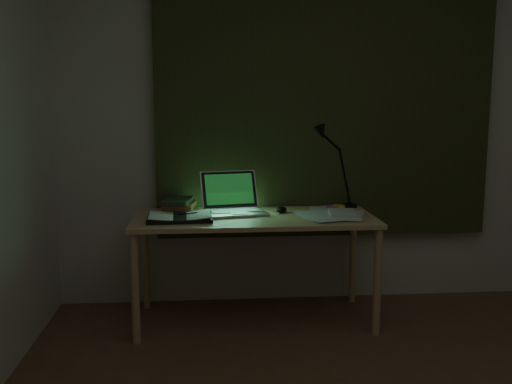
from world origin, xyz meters
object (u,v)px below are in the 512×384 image
(desk_lamp, at_px, (351,168))
(loose_papers, at_px, (333,213))
(open_textbook, at_px, (180,217))
(laptop, at_px, (236,193))
(book_stack, at_px, (178,205))
(desk, at_px, (254,269))

(desk_lamp, bearing_deg, loose_papers, -134.08)
(open_textbook, distance_m, loose_papers, 0.92)
(open_textbook, relative_size, loose_papers, 0.99)
(laptop, height_order, book_stack, laptop)
(desk, height_order, desk_lamp, desk_lamp)
(loose_papers, bearing_deg, open_textbook, -175.42)
(open_textbook, height_order, book_stack, book_stack)
(open_textbook, bearing_deg, desk, 6.53)
(book_stack, xyz_separation_m, desk_lamp, (1.11, 0.08, 0.21))
(open_textbook, xyz_separation_m, loose_papers, (0.92, 0.07, -0.01))
(desk, height_order, laptop, laptop)
(desk, height_order, open_textbook, open_textbook)
(book_stack, bearing_deg, desk, -20.65)
(desk, height_order, loose_papers, loose_papers)
(open_textbook, xyz_separation_m, book_stack, (-0.02, 0.24, 0.03))
(open_textbook, xyz_separation_m, desk_lamp, (1.09, 0.32, 0.24))
(laptop, distance_m, desk_lamp, 0.79)
(desk, distance_m, book_stack, 0.62)
(laptop, xyz_separation_m, book_stack, (-0.36, 0.10, -0.08))
(laptop, xyz_separation_m, desk_lamp, (0.75, 0.18, 0.13))
(laptop, distance_m, loose_papers, 0.60)
(desk, xyz_separation_m, desk_lamp, (0.65, 0.25, 0.58))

